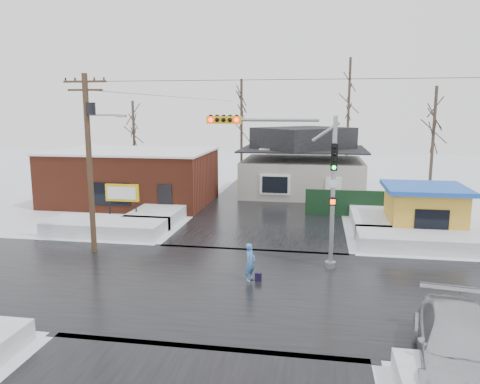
% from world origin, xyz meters
% --- Properties ---
extents(ground, '(120.00, 120.00, 0.00)m').
position_xyz_m(ground, '(0.00, 0.00, 0.00)').
color(ground, white).
rests_on(ground, ground).
extents(road_ns, '(10.00, 120.00, 0.02)m').
position_xyz_m(road_ns, '(0.00, 0.00, 0.01)').
color(road_ns, black).
rests_on(road_ns, ground).
extents(road_ew, '(120.00, 10.00, 0.02)m').
position_xyz_m(road_ew, '(0.00, 0.00, 0.01)').
color(road_ew, black).
rests_on(road_ew, ground).
extents(snowbank_nw, '(7.00, 3.00, 0.80)m').
position_xyz_m(snowbank_nw, '(-9.00, 7.00, 0.40)').
color(snowbank_nw, white).
rests_on(snowbank_nw, ground).
extents(snowbank_ne, '(7.00, 3.00, 0.80)m').
position_xyz_m(snowbank_ne, '(9.00, 7.00, 0.40)').
color(snowbank_ne, white).
rests_on(snowbank_ne, ground).
extents(snowbank_nside_w, '(3.00, 8.00, 0.80)m').
position_xyz_m(snowbank_nside_w, '(-7.00, 12.00, 0.40)').
color(snowbank_nside_w, white).
rests_on(snowbank_nside_w, ground).
extents(snowbank_nside_e, '(3.00, 8.00, 0.80)m').
position_xyz_m(snowbank_nside_e, '(7.00, 12.00, 0.40)').
color(snowbank_nside_e, white).
rests_on(snowbank_nside_e, ground).
extents(traffic_signal, '(6.05, 0.68, 7.00)m').
position_xyz_m(traffic_signal, '(2.43, 2.97, 4.54)').
color(traffic_signal, gray).
rests_on(traffic_signal, ground).
extents(utility_pole, '(3.15, 0.44, 9.00)m').
position_xyz_m(utility_pole, '(-7.93, 3.50, 5.11)').
color(utility_pole, '#382619').
rests_on(utility_pole, ground).
extents(brick_building, '(12.20, 8.20, 4.12)m').
position_xyz_m(brick_building, '(-11.00, 15.99, 2.08)').
color(brick_building, maroon).
rests_on(brick_building, ground).
extents(marquee_sign, '(2.20, 0.21, 2.55)m').
position_xyz_m(marquee_sign, '(-9.00, 9.49, 1.92)').
color(marquee_sign, black).
rests_on(marquee_sign, ground).
extents(house, '(10.40, 8.40, 5.76)m').
position_xyz_m(house, '(2.00, 22.00, 2.62)').
color(house, '#A8A498').
rests_on(house, ground).
extents(kiosk, '(4.60, 4.60, 2.88)m').
position_xyz_m(kiosk, '(9.50, 9.99, 1.46)').
color(kiosk, gold).
rests_on(kiosk, ground).
extents(fence, '(8.00, 0.12, 1.80)m').
position_xyz_m(fence, '(6.50, 14.00, 0.90)').
color(fence, black).
rests_on(fence, ground).
extents(tree_far_left, '(3.00, 3.00, 10.00)m').
position_xyz_m(tree_far_left, '(-4.00, 26.00, 7.95)').
color(tree_far_left, '#332821').
rests_on(tree_far_left, ground).
extents(tree_far_mid, '(3.00, 3.00, 12.00)m').
position_xyz_m(tree_far_mid, '(6.00, 28.00, 9.54)').
color(tree_far_mid, '#332821').
rests_on(tree_far_mid, ground).
extents(tree_far_right, '(3.00, 3.00, 9.00)m').
position_xyz_m(tree_far_right, '(12.00, 20.00, 7.16)').
color(tree_far_right, '#332821').
rests_on(tree_far_right, ground).
extents(tree_far_west, '(3.00, 3.00, 8.00)m').
position_xyz_m(tree_far_west, '(-14.00, 24.00, 6.36)').
color(tree_far_west, '#332821').
rests_on(tree_far_west, ground).
extents(pedestrian, '(0.58, 0.70, 1.65)m').
position_xyz_m(pedestrian, '(0.56, 0.72, 0.82)').
color(pedestrian, '#437DBD').
rests_on(pedestrian, ground).
extents(car, '(3.14, 5.94, 1.64)m').
position_xyz_m(car, '(7.32, -5.39, 0.82)').
color(car, silver).
rests_on(car, ground).
extents(shopping_bag, '(0.29, 0.14, 0.35)m').
position_xyz_m(shopping_bag, '(0.92, 0.72, 0.17)').
color(shopping_bag, black).
rests_on(shopping_bag, ground).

